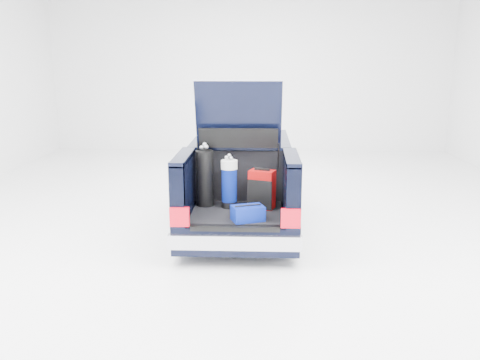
{
  "coord_description": "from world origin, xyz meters",
  "views": [
    {
      "loc": [
        0.33,
        -8.57,
        2.77
      ],
      "look_at": [
        0.0,
        -0.5,
        0.84
      ],
      "focal_mm": 38.0,
      "sensor_mm": 36.0,
      "label": 1
    }
  ],
  "objects_px": {
    "blue_golf_bag": "(229,183)",
    "blue_duffel": "(248,213)",
    "black_golf_bag": "(205,178)",
    "car": "(241,181)",
    "red_suitcase": "(262,189)"
  },
  "relations": [
    {
      "from": "black_golf_bag",
      "to": "blue_duffel",
      "type": "distance_m",
      "value": 1.03
    },
    {
      "from": "car",
      "to": "black_golf_bag",
      "type": "xyz_separation_m",
      "value": [
        -0.5,
        -1.29,
        0.36
      ]
    },
    {
      "from": "red_suitcase",
      "to": "blue_duffel",
      "type": "distance_m",
      "value": 0.66
    },
    {
      "from": "red_suitcase",
      "to": "black_golf_bag",
      "type": "height_order",
      "value": "black_golf_bag"
    },
    {
      "from": "car",
      "to": "black_golf_bag",
      "type": "distance_m",
      "value": 1.43
    },
    {
      "from": "blue_golf_bag",
      "to": "blue_duffel",
      "type": "xyz_separation_m",
      "value": [
        0.29,
        -0.64,
        -0.26
      ]
    },
    {
      "from": "car",
      "to": "red_suitcase",
      "type": "distance_m",
      "value": 1.46
    },
    {
      "from": "blue_golf_bag",
      "to": "black_golf_bag",
      "type": "bearing_deg",
      "value": 163.31
    },
    {
      "from": "car",
      "to": "blue_golf_bag",
      "type": "bearing_deg",
      "value": -95.36
    },
    {
      "from": "blue_golf_bag",
      "to": "blue_duffel",
      "type": "height_order",
      "value": "blue_golf_bag"
    },
    {
      "from": "black_golf_bag",
      "to": "blue_duffel",
      "type": "relative_size",
      "value": 1.9
    },
    {
      "from": "car",
      "to": "blue_golf_bag",
      "type": "xyz_separation_m",
      "value": [
        -0.13,
        -1.37,
        0.29
      ]
    },
    {
      "from": "car",
      "to": "black_golf_bag",
      "type": "height_order",
      "value": "car"
    },
    {
      "from": "car",
      "to": "blue_golf_bag",
      "type": "distance_m",
      "value": 1.41
    },
    {
      "from": "black_golf_bag",
      "to": "red_suitcase",
      "type": "bearing_deg",
      "value": -11.96
    }
  ]
}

